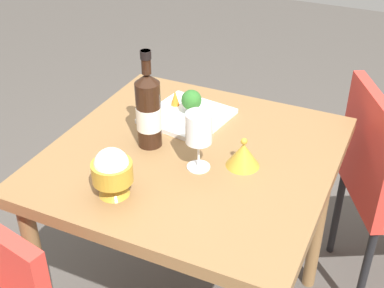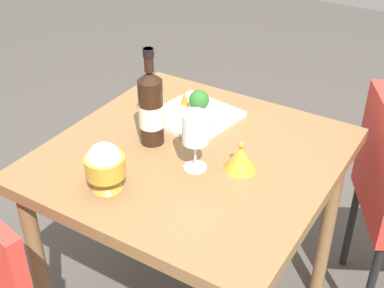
{
  "view_description": "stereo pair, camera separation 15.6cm",
  "coord_description": "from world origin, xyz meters",
  "px_view_note": "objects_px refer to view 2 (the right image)",
  "views": [
    {
      "loc": [
        0.55,
        -1.19,
        1.63
      ],
      "look_at": [
        0.0,
        0.0,
        0.79
      ],
      "focal_mm": 48.75,
      "sensor_mm": 36.0,
      "label": 1
    },
    {
      "loc": [
        0.69,
        -1.12,
        1.63
      ],
      "look_at": [
        0.0,
        0.0,
        0.79
      ],
      "focal_mm": 48.75,
      "sensor_mm": 36.0,
      "label": 2
    }
  ],
  "objects_px": {
    "wine_bottle": "(151,108)",
    "wine_glass": "(195,130)",
    "rice_bowl": "(105,166)",
    "carrot_garnish_right": "(205,117)",
    "rice_bowl_lid": "(240,159)",
    "broccoli_floret": "(199,101)",
    "serving_plate": "(195,116)",
    "carrot_garnish_left": "(185,97)"
  },
  "relations": [
    {
      "from": "rice_bowl",
      "to": "serving_plate",
      "type": "bearing_deg",
      "value": 89.46
    },
    {
      "from": "wine_bottle",
      "to": "rice_bowl_lid",
      "type": "distance_m",
      "value": 0.31
    },
    {
      "from": "rice_bowl_lid",
      "to": "carrot_garnish_left",
      "type": "height_order",
      "value": "rice_bowl_lid"
    },
    {
      "from": "wine_bottle",
      "to": "rice_bowl_lid",
      "type": "relative_size",
      "value": 3.1
    },
    {
      "from": "rice_bowl",
      "to": "carrot_garnish_left",
      "type": "bearing_deg",
      "value": 97.02
    },
    {
      "from": "serving_plate",
      "to": "carrot_garnish_left",
      "type": "bearing_deg",
      "value": 148.39
    },
    {
      "from": "rice_bowl",
      "to": "carrot_garnish_right",
      "type": "height_order",
      "value": "rice_bowl"
    },
    {
      "from": "wine_glass",
      "to": "carrot_garnish_left",
      "type": "height_order",
      "value": "wine_glass"
    },
    {
      "from": "broccoli_floret",
      "to": "wine_bottle",
      "type": "bearing_deg",
      "value": -103.14
    },
    {
      "from": "rice_bowl",
      "to": "serving_plate",
      "type": "height_order",
      "value": "rice_bowl"
    },
    {
      "from": "wine_bottle",
      "to": "rice_bowl",
      "type": "bearing_deg",
      "value": -83.04
    },
    {
      "from": "rice_bowl",
      "to": "rice_bowl_lid",
      "type": "bearing_deg",
      "value": 44.84
    },
    {
      "from": "serving_plate",
      "to": "broccoli_floret",
      "type": "height_order",
      "value": "broccoli_floret"
    },
    {
      "from": "wine_glass",
      "to": "carrot_garnish_left",
      "type": "distance_m",
      "value": 0.37
    },
    {
      "from": "rice_bowl",
      "to": "wine_bottle",
      "type": "bearing_deg",
      "value": 96.96
    },
    {
      "from": "wine_glass",
      "to": "broccoli_floret",
      "type": "bearing_deg",
      "value": 118.96
    },
    {
      "from": "serving_plate",
      "to": "carrot_garnish_right",
      "type": "distance_m",
      "value": 0.09
    },
    {
      "from": "serving_plate",
      "to": "carrot_garnish_left",
      "type": "xyz_separation_m",
      "value": [
        -0.07,
        0.04,
        0.04
      ]
    },
    {
      "from": "wine_bottle",
      "to": "rice_bowl",
      "type": "distance_m",
      "value": 0.26
    },
    {
      "from": "rice_bowl",
      "to": "broccoli_floret",
      "type": "height_order",
      "value": "rice_bowl"
    },
    {
      "from": "serving_plate",
      "to": "broccoli_floret",
      "type": "distance_m",
      "value": 0.06
    },
    {
      "from": "carrot_garnish_left",
      "to": "carrot_garnish_right",
      "type": "height_order",
      "value": "carrot_garnish_right"
    },
    {
      "from": "rice_bowl",
      "to": "carrot_garnish_left",
      "type": "relative_size",
      "value": 2.6
    },
    {
      "from": "rice_bowl",
      "to": "carrot_garnish_right",
      "type": "relative_size",
      "value": 2.3
    },
    {
      "from": "serving_plate",
      "to": "rice_bowl_lid",
      "type": "bearing_deg",
      "value": -35.17
    },
    {
      "from": "rice_bowl_lid",
      "to": "carrot_garnish_left",
      "type": "distance_m",
      "value": 0.4
    },
    {
      "from": "wine_bottle",
      "to": "wine_glass",
      "type": "height_order",
      "value": "wine_bottle"
    },
    {
      "from": "wine_bottle",
      "to": "broccoli_floret",
      "type": "bearing_deg",
      "value": 76.86
    },
    {
      "from": "wine_bottle",
      "to": "rice_bowl",
      "type": "xyz_separation_m",
      "value": [
        0.03,
        -0.26,
        -0.05
      ]
    },
    {
      "from": "rice_bowl_lid",
      "to": "carrot_garnish_right",
      "type": "xyz_separation_m",
      "value": [
        -0.2,
        0.14,
        0.01
      ]
    },
    {
      "from": "broccoli_floret",
      "to": "carrot_garnish_right",
      "type": "relative_size",
      "value": 1.39
    },
    {
      "from": "rice_bowl_lid",
      "to": "broccoli_floret",
      "type": "height_order",
      "value": "broccoli_floret"
    },
    {
      "from": "wine_bottle",
      "to": "broccoli_floret",
      "type": "relative_size",
      "value": 3.61
    },
    {
      "from": "carrot_garnish_left",
      "to": "carrot_garnish_right",
      "type": "bearing_deg",
      "value": -33.18
    },
    {
      "from": "wine_bottle",
      "to": "wine_glass",
      "type": "xyz_separation_m",
      "value": [
        0.19,
        -0.05,
        0.01
      ]
    },
    {
      "from": "serving_plate",
      "to": "broccoli_floret",
      "type": "relative_size",
      "value": 3.32
    },
    {
      "from": "wine_glass",
      "to": "rice_bowl",
      "type": "height_order",
      "value": "wine_glass"
    },
    {
      "from": "broccoli_floret",
      "to": "carrot_garnish_right",
      "type": "bearing_deg",
      "value": -44.75
    },
    {
      "from": "serving_plate",
      "to": "broccoli_floret",
      "type": "xyz_separation_m",
      "value": [
        0.01,
        0.01,
        0.06
      ]
    },
    {
      "from": "wine_bottle",
      "to": "carrot_garnish_right",
      "type": "xyz_separation_m",
      "value": [
        0.1,
        0.15,
        -0.07
      ]
    },
    {
      "from": "wine_glass",
      "to": "wine_bottle",
      "type": "bearing_deg",
      "value": 164.72
    },
    {
      "from": "broccoli_floret",
      "to": "wine_glass",
      "type": "bearing_deg",
      "value": -61.04
    }
  ]
}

